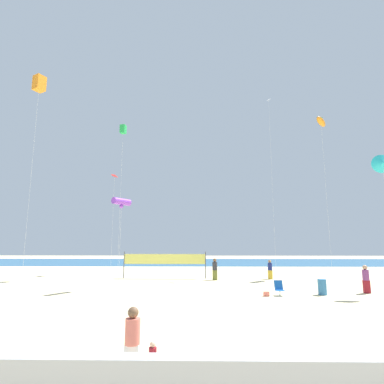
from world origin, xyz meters
The scene contains 19 objects.
ground_plane centered at (0.00, 0.00, 0.00)m, with size 120.00×120.00×0.00m, color beige.
ocean_band centered at (0.00, 35.78, 0.00)m, with size 120.00×20.00×0.01m, color #28608C.
boardwalk_ledge centered at (0.00, -9.86, 0.48)m, with size 28.00×0.44×0.95m, color #B7B7BC.
mother_figure centered at (-1.29, -8.46, 0.87)m, with size 0.37×0.37×1.63m.
toddler_figure centered at (-0.77, -8.53, 0.45)m, with size 0.19×0.19×0.84m.
beachgoer_plum_shirt centered at (11.27, 4.13, 0.95)m, with size 0.41×0.41×1.78m.
beachgoer_charcoal_shirt centered at (1.81, 10.93, 0.99)m, with size 0.42×0.42×1.85m.
beachgoer_navy_shirt centered at (6.81, 11.68, 0.90)m, with size 0.39×0.39×1.69m.
folding_beach_chair centered at (5.39, 3.22, 0.47)m, with size 0.52×0.65×0.89m.
trash_barrel centered at (8.14, 3.45, 0.48)m, with size 0.52×0.52×0.95m, color teal.
volleyball_net centered at (-2.75, 12.09, 1.63)m, with size 7.62×0.16×2.40m.
beach_handbag centered at (4.51, 2.87, 0.14)m, with size 0.34×0.17×0.28m, color #EA7260.
kite_violet_tube centered at (-5.32, 5.69, 6.20)m, with size 1.26×1.57×6.48m.
kite_orange_inflatable centered at (13.97, 15.54, 16.39)m, with size 1.81×1.87×16.99m.
kite_orange_box centered at (-12.53, 6.13, 15.98)m, with size 1.04×1.04×16.62m.
kite_cyan_delta centered at (13.16, 4.21, 8.66)m, with size 1.35×0.57×9.32m.
kite_red_diamond centered at (-9.18, 17.31, 10.74)m, with size 0.92×0.91×11.05m.
kite_white_diamond centered at (8.33, 15.69, 18.42)m, with size 0.71×0.71×19.34m.
kite_green_box centered at (-7.71, 14.48, 15.24)m, with size 0.65×0.65×15.75m.
Camera 1 is at (0.36, -16.46, 3.24)m, focal length 28.36 mm.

